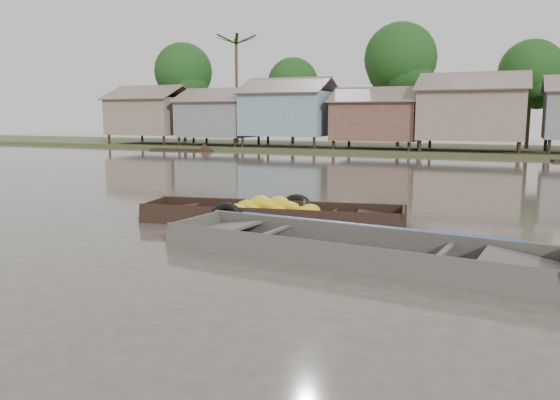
% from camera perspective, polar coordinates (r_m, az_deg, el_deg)
% --- Properties ---
extents(ground, '(120.00, 120.00, 0.00)m').
position_cam_1_polar(ground, '(10.57, -6.20, -5.29)').
color(ground, '#453D34').
rests_on(ground, ground).
extents(riverbank, '(120.00, 12.47, 10.22)m').
position_cam_1_polar(riverbank, '(40.85, 20.43, 8.97)').
color(riverbank, '#384723').
rests_on(riverbank, ground).
extents(banana_boat, '(6.48, 2.57, 0.89)m').
position_cam_1_polar(banana_boat, '(13.18, -1.21, -1.53)').
color(banana_boat, black).
rests_on(banana_boat, ground).
extents(viewer_boat, '(7.30, 2.63, 0.58)m').
position_cam_1_polar(viewer_boat, '(10.12, 7.38, -5.64)').
color(viewer_boat, '#423E38').
rests_on(viewer_boat, ground).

